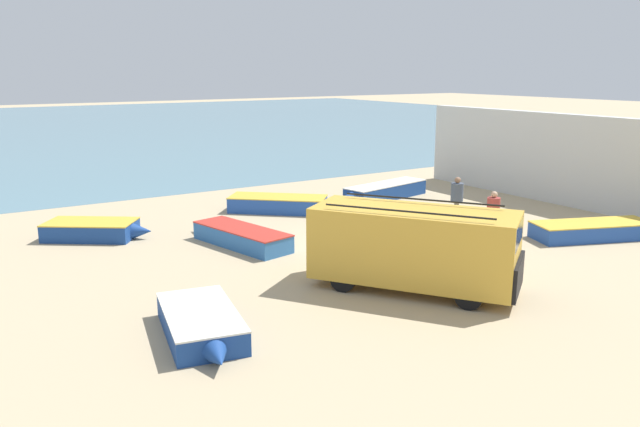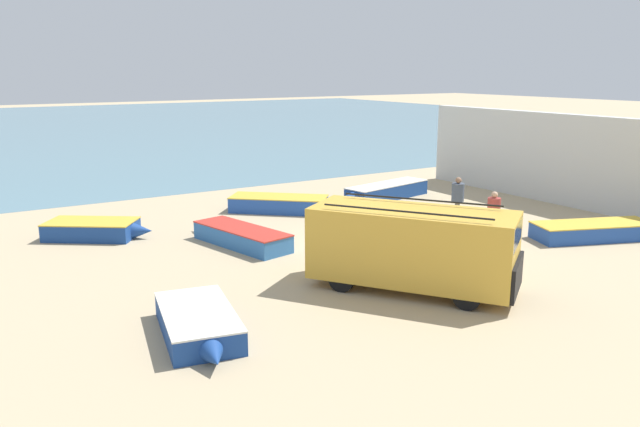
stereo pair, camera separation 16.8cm
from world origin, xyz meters
name	(u,v)px [view 1 (the left image)]	position (x,y,z in m)	size (l,w,h in m)	color
ground_plane	(375,245)	(0.00, 0.00, 0.00)	(200.00, 200.00, 0.00)	tan
sea_water	(67,127)	(0.00, 52.00, 0.00)	(120.00, 80.00, 0.01)	slate
harbor_wall	(563,159)	(11.05, 1.00, 1.98)	(0.50, 15.72, 3.96)	silver
parked_van	(415,246)	(-1.73, -3.99, 1.23)	(4.77, 5.62, 2.36)	gold
fishing_rowboat_0	(94,230)	(-7.81, 6.03, 0.31)	(3.63, 3.04, 0.62)	navy
fishing_rowboat_1	(597,230)	(7.22, -3.45, 0.29)	(5.19, 2.86, 0.58)	#234CA3
fishing_rowboat_2	(282,204)	(-0.15, 6.21, 0.32)	(4.33, 4.02, 0.65)	#234CA3
fishing_rowboat_3	(382,192)	(5.04, 6.03, 0.34)	(5.53, 2.13, 0.68)	navy
fishing_rowboat_4	(238,236)	(-3.84, 2.59, 0.31)	(2.11, 4.82, 0.62)	#2D66AD
fishing_rowboat_5	(202,324)	(-7.75, -3.81, 0.29)	(2.11, 3.83, 0.57)	navy
fisherman_0	(457,196)	(4.61, 0.86, 1.08)	(0.47, 0.47, 1.81)	#5B564C
fisherman_1	(493,211)	(3.98, -1.55, 1.03)	(0.45, 0.45, 1.71)	navy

